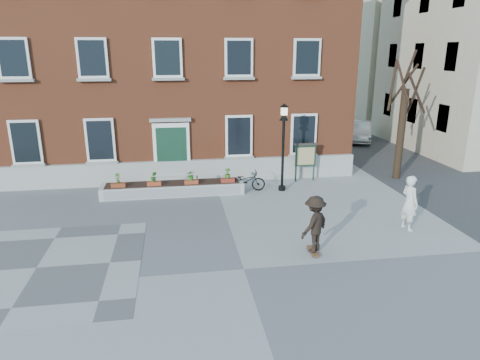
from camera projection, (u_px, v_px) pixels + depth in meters
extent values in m
plane|color=gray|center=(244.00, 269.00, 12.45)|extent=(100.00, 100.00, 0.00)
cube|color=#515153|center=(37.00, 268.00, 12.52)|extent=(6.00, 6.00, 0.01)
imported|color=black|center=(245.00, 181.00, 19.30)|extent=(1.83, 0.77, 0.94)
imported|color=silver|center=(359.00, 131.00, 29.94)|extent=(3.06, 4.55, 1.42)
imported|color=silver|center=(409.00, 203.00, 14.99)|extent=(0.61, 0.80, 1.98)
cube|color=brown|center=(168.00, 53.00, 23.66)|extent=(18.00, 10.00, 12.00)
cube|color=#A7A8A2|center=(173.00, 172.00, 20.40)|extent=(18.00, 0.24, 1.10)
cube|color=#9E9E99|center=(173.00, 182.00, 20.40)|extent=(2.60, 0.80, 0.20)
cube|color=#A1A19C|center=(173.00, 177.00, 20.49)|extent=(2.20, 0.50, 0.20)
cube|color=white|center=(172.00, 149.00, 20.12)|extent=(1.70, 0.12, 2.50)
cube|color=#143725|center=(172.00, 152.00, 20.10)|extent=(1.40, 0.06, 2.30)
cube|color=#979792|center=(170.00, 120.00, 19.67)|extent=(1.90, 0.25, 0.15)
cube|color=silver|center=(26.00, 142.00, 19.01)|extent=(1.30, 0.10, 2.00)
cube|color=black|center=(25.00, 143.00, 18.96)|extent=(1.08, 0.04, 1.78)
cube|color=gray|center=(29.00, 166.00, 19.26)|extent=(1.44, 0.20, 0.12)
cube|color=silver|center=(13.00, 58.00, 17.96)|extent=(1.30, 0.10, 1.70)
cube|color=black|center=(13.00, 58.00, 17.92)|extent=(1.08, 0.04, 1.48)
cube|color=gray|center=(16.00, 80.00, 18.17)|extent=(1.44, 0.20, 0.12)
cube|color=silver|center=(100.00, 140.00, 19.47)|extent=(1.30, 0.10, 2.00)
cube|color=black|center=(100.00, 140.00, 19.42)|extent=(1.08, 0.04, 1.78)
cube|color=#969691|center=(102.00, 163.00, 19.72)|extent=(1.44, 0.20, 0.12)
cube|color=silver|center=(92.00, 58.00, 18.43)|extent=(1.30, 0.10, 1.70)
cube|color=black|center=(92.00, 58.00, 18.38)|extent=(1.08, 0.04, 1.48)
cube|color=#9C9C97|center=(94.00, 80.00, 18.64)|extent=(1.44, 0.20, 0.12)
cube|color=white|center=(167.00, 58.00, 18.89)|extent=(1.30, 0.10, 1.70)
cube|color=black|center=(167.00, 58.00, 18.85)|extent=(1.08, 0.04, 1.48)
cube|color=gray|center=(168.00, 79.00, 19.10)|extent=(1.44, 0.20, 0.12)
cube|color=white|center=(239.00, 136.00, 20.40)|extent=(1.30, 0.10, 2.00)
cube|color=black|center=(239.00, 136.00, 20.36)|extent=(1.08, 0.04, 1.78)
cube|color=#979893|center=(239.00, 158.00, 20.65)|extent=(1.44, 0.20, 0.12)
cube|color=white|center=(239.00, 58.00, 19.36)|extent=(1.30, 0.10, 1.70)
cube|color=black|center=(239.00, 58.00, 19.31)|extent=(1.08, 0.04, 1.48)
cube|color=gray|center=(239.00, 78.00, 19.57)|extent=(1.44, 0.20, 0.12)
cube|color=white|center=(304.00, 134.00, 20.87)|extent=(1.30, 0.10, 2.00)
cube|color=black|center=(304.00, 134.00, 20.82)|extent=(1.08, 0.04, 1.78)
cube|color=#A2A29D|center=(303.00, 156.00, 21.12)|extent=(1.44, 0.20, 0.12)
cube|color=silver|center=(307.00, 58.00, 19.83)|extent=(1.30, 0.10, 1.70)
cube|color=black|center=(307.00, 58.00, 19.78)|extent=(1.08, 0.04, 1.48)
cube|color=#A2A29D|center=(306.00, 78.00, 20.03)|extent=(1.44, 0.20, 0.12)
cube|color=beige|center=(173.00, 189.00, 18.89)|extent=(6.20, 1.10, 0.50)
cube|color=silver|center=(173.00, 193.00, 18.36)|extent=(5.80, 0.02, 0.40)
cube|color=black|center=(173.00, 183.00, 18.82)|extent=(5.80, 0.90, 0.06)
cube|color=brown|center=(118.00, 185.00, 18.22)|extent=(0.60, 0.25, 0.20)
imported|color=#31661E|center=(118.00, 178.00, 18.13)|extent=(0.24, 0.24, 0.45)
cube|color=#993B21|center=(154.00, 184.00, 18.44)|extent=(0.60, 0.25, 0.20)
imported|color=#28631D|center=(154.00, 177.00, 18.34)|extent=(0.25, 0.25, 0.45)
cube|color=#993B21|center=(191.00, 182.00, 18.67)|extent=(0.60, 0.25, 0.20)
imported|color=#29681F|center=(191.00, 175.00, 18.58)|extent=(0.40, 0.40, 0.45)
cube|color=maroon|center=(228.00, 180.00, 18.90)|extent=(0.60, 0.25, 0.20)
imported|color=#36661E|center=(228.00, 173.00, 18.81)|extent=(0.25, 0.25, 0.45)
cylinder|color=#302215|center=(401.00, 135.00, 20.69)|extent=(0.36, 0.36, 4.40)
cylinder|color=#2F2014|center=(416.00, 91.00, 20.16)|extent=(0.12, 1.12, 2.23)
cylinder|color=black|center=(404.00, 84.00, 20.53)|extent=(1.18, 0.49, 1.97)
cylinder|color=black|center=(393.00, 85.00, 20.27)|extent=(0.88, 1.14, 2.35)
cylinder|color=#311D15|center=(403.00, 82.00, 19.70)|extent=(0.60, 0.77, 1.90)
cylinder|color=#2F1E15|center=(417.00, 93.00, 19.53)|extent=(1.39, 0.55, 1.95)
cylinder|color=black|center=(410.00, 67.00, 19.92)|extent=(0.43, 0.48, 1.58)
cube|color=#3D3D40|center=(366.00, 138.00, 31.22)|extent=(8.00, 36.00, 0.01)
cube|color=beige|center=(398.00, 46.00, 37.78)|extent=(10.00, 11.00, 13.00)
cube|color=black|center=(443.00, 118.00, 23.84)|extent=(0.08, 1.00, 1.50)
cube|color=black|center=(413.00, 111.00, 26.86)|extent=(0.08, 1.00, 1.50)
cube|color=black|center=(388.00, 105.00, 29.89)|extent=(0.08, 1.00, 1.50)
cube|color=black|center=(452.00, 57.00, 22.88)|extent=(0.08, 1.00, 1.50)
cube|color=black|center=(419.00, 56.00, 25.91)|extent=(0.08, 1.00, 1.50)
cube|color=black|center=(393.00, 55.00, 28.94)|extent=(0.08, 1.00, 1.50)
cube|color=black|center=(398.00, 5.00, 28.01)|extent=(0.08, 1.00, 1.50)
cylinder|color=black|center=(282.00, 188.00, 19.50)|extent=(0.32, 0.32, 0.20)
cylinder|color=black|center=(283.00, 156.00, 19.06)|extent=(0.12, 0.12, 3.20)
cone|color=black|center=(284.00, 117.00, 18.55)|extent=(0.40, 0.40, 0.30)
cube|color=beige|center=(284.00, 111.00, 18.48)|extent=(0.24, 0.24, 0.34)
cone|color=black|center=(284.00, 105.00, 18.41)|extent=(0.40, 0.40, 0.16)
cylinder|color=#193325|center=(296.00, 163.00, 20.62)|extent=(0.08, 0.08, 1.80)
cylinder|color=#1A3525|center=(314.00, 163.00, 20.75)|extent=(0.08, 0.08, 1.80)
cube|color=#183020|center=(305.00, 156.00, 20.58)|extent=(1.00, 0.10, 1.00)
cube|color=#CBC883|center=(306.00, 156.00, 20.53)|extent=(0.85, 0.02, 0.85)
cube|color=#35302E|center=(306.00, 144.00, 20.42)|extent=(1.10, 0.16, 0.10)
cube|color=brown|center=(313.00, 251.00, 13.45)|extent=(0.22, 0.78, 0.03)
cylinder|color=black|center=(313.00, 256.00, 13.18)|extent=(0.03, 0.05, 0.05)
cylinder|color=black|center=(319.00, 256.00, 13.21)|extent=(0.03, 0.05, 0.05)
cylinder|color=black|center=(308.00, 248.00, 13.71)|extent=(0.03, 0.05, 0.05)
cylinder|color=black|center=(313.00, 248.00, 13.74)|extent=(0.03, 0.05, 0.05)
imported|color=black|center=(315.00, 224.00, 13.18)|extent=(1.33, 1.24, 1.80)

